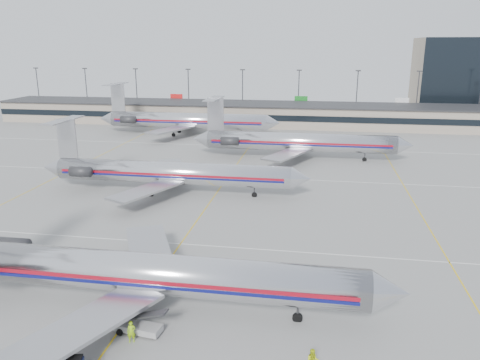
# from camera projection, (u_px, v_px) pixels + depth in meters

# --- Properties ---
(ground) EXTENTS (260.00, 260.00, 0.00)m
(ground) POSITION_uv_depth(u_px,v_px,m) (152.00, 285.00, 45.58)
(ground) COLOR gray
(ground) RESTS_ON ground
(apron_markings) EXTENTS (160.00, 0.15, 0.02)m
(apron_markings) POSITION_uv_depth(u_px,v_px,m) (181.00, 244.00, 55.06)
(apron_markings) COLOR silver
(apron_markings) RESTS_ON ground
(terminal) EXTENTS (162.00, 17.00, 6.25)m
(terminal) POSITION_uv_depth(u_px,v_px,m) (265.00, 114.00, 137.59)
(terminal) COLOR gray
(terminal) RESTS_ON ground
(light_mast_row) EXTENTS (163.60, 0.40, 15.28)m
(light_mast_row) POSITION_uv_depth(u_px,v_px,m) (270.00, 91.00, 149.39)
(light_mast_row) COLOR #38383D
(light_mast_row) RESTS_ON ground
(distant_building) EXTENTS (30.00, 20.00, 25.00)m
(distant_building) POSITION_uv_depth(u_px,v_px,m) (463.00, 77.00, 153.72)
(distant_building) COLOR tan
(distant_building) RESTS_ON ground
(jet_foreground) EXTENTS (45.23, 26.63, 11.84)m
(jet_foreground) POSITION_uv_depth(u_px,v_px,m) (132.00, 272.00, 40.92)
(jet_foreground) COLOR silver
(jet_foreground) RESTS_ON ground
(jet_second_row) EXTENTS (43.63, 25.69, 11.42)m
(jet_second_row) POSITION_uv_depth(u_px,v_px,m) (166.00, 172.00, 73.45)
(jet_second_row) COLOR silver
(jet_second_row) RESTS_ON ground
(jet_third_row) EXTENTS (45.02, 27.69, 12.31)m
(jet_third_row) POSITION_uv_depth(u_px,v_px,m) (295.00, 142.00, 95.64)
(jet_third_row) COLOR silver
(jet_third_row) RESTS_ON ground
(jet_back_row) EXTENTS (48.29, 29.70, 13.20)m
(jet_back_row) POSITION_uv_depth(u_px,v_px,m) (184.00, 120.00, 121.43)
(jet_back_row) COLOR silver
(jet_back_row) RESTS_ON ground
(belt_loader) EXTENTS (4.62, 1.90, 2.39)m
(belt_loader) POSITION_uv_depth(u_px,v_px,m) (139.00, 326.00, 37.82)
(belt_loader) COLOR #989898
(belt_loader) RESTS_ON ground
(ramp_worker_near) EXTENTS (0.76, 0.62, 1.81)m
(ramp_worker_near) POSITION_uv_depth(u_px,v_px,m) (131.00, 332.00, 36.60)
(ramp_worker_near) COLOR #9AD213
(ramp_worker_near) RESTS_ON ground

